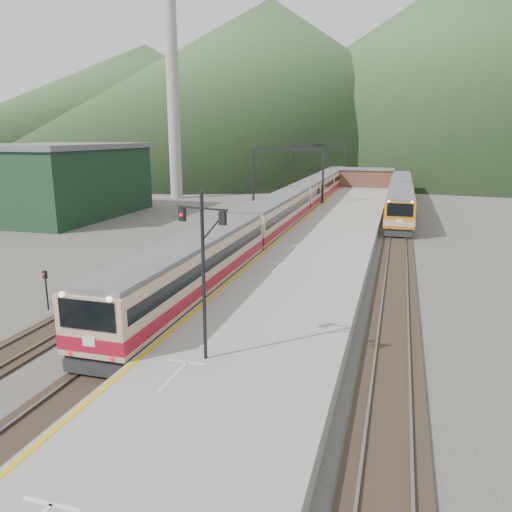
% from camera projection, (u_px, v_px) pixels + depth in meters
% --- Properties ---
extents(track_main, '(2.60, 200.00, 0.23)m').
position_uv_depth(track_main, '(282.00, 230.00, 51.29)').
color(track_main, black).
rests_on(track_main, ground).
extents(track_far, '(2.60, 200.00, 0.23)m').
position_uv_depth(track_far, '(236.00, 228.00, 52.63)').
color(track_far, black).
rests_on(track_far, ground).
extents(track_second, '(2.60, 200.00, 0.23)m').
position_uv_depth(track_second, '(398.00, 236.00, 48.20)').
color(track_second, black).
rests_on(track_second, ground).
extents(platform, '(8.00, 100.00, 1.00)m').
position_uv_depth(platform, '(334.00, 232.00, 47.82)').
color(platform, gray).
rests_on(platform, ground).
extents(gantry_near, '(9.55, 0.25, 8.00)m').
position_uv_depth(gantry_near, '(288.00, 167.00, 64.75)').
color(gantry_near, black).
rests_on(gantry_near, ground).
extents(gantry_far, '(9.55, 0.25, 8.00)m').
position_uv_depth(gantry_far, '(318.00, 158.00, 88.09)').
color(gantry_far, black).
rests_on(gantry_far, ground).
extents(warehouse, '(14.50, 20.50, 8.60)m').
position_uv_depth(warehouse, '(59.00, 180.00, 59.67)').
color(warehouse, black).
rests_on(warehouse, ground).
extents(smokestack, '(1.80, 1.80, 30.00)m').
position_uv_depth(smokestack, '(173.00, 97.00, 74.20)').
color(smokestack, '#9E998E').
rests_on(smokestack, ground).
extents(station_shed, '(9.40, 4.40, 3.10)m').
position_uv_depth(station_shed, '(365.00, 177.00, 84.67)').
color(station_shed, brown).
rests_on(station_shed, platform).
extents(hill_a, '(180.00, 180.00, 60.00)m').
position_uv_depth(hill_a, '(271.00, 81.00, 194.99)').
color(hill_a, '#2B4926').
rests_on(hill_a, ground).
extents(hill_b, '(220.00, 220.00, 75.00)m').
position_uv_depth(hill_b, '(454.00, 67.00, 211.76)').
color(hill_b, '#2B4926').
rests_on(hill_b, ground).
extents(hill_d, '(200.00, 200.00, 55.00)m').
position_uv_depth(hill_d, '(148.00, 100.00, 263.74)').
color(hill_d, '#2B4926').
rests_on(hill_d, ground).
extents(main_train, '(3.02, 103.38, 3.68)m').
position_uv_depth(main_train, '(313.00, 192.00, 67.76)').
color(main_train, tan).
rests_on(main_train, track_main).
extents(second_train, '(2.86, 38.97, 3.49)m').
position_uv_depth(second_train, '(400.00, 195.00, 64.74)').
color(second_train, '#BE6D12').
rests_on(second_train, track_second).
extents(signal_mast, '(2.16, 0.61, 6.59)m').
position_uv_depth(signal_mast, '(203.00, 260.00, 18.82)').
color(signal_mast, black).
rests_on(signal_mast, platform).
extents(short_signal_b, '(0.23, 0.18, 2.27)m').
position_uv_depth(short_signal_b, '(219.00, 240.00, 39.87)').
color(short_signal_b, black).
rests_on(short_signal_b, ground).
extents(short_signal_c, '(0.24, 0.19, 2.27)m').
position_uv_depth(short_signal_c, '(46.00, 285.00, 27.86)').
color(short_signal_c, black).
rests_on(short_signal_c, ground).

